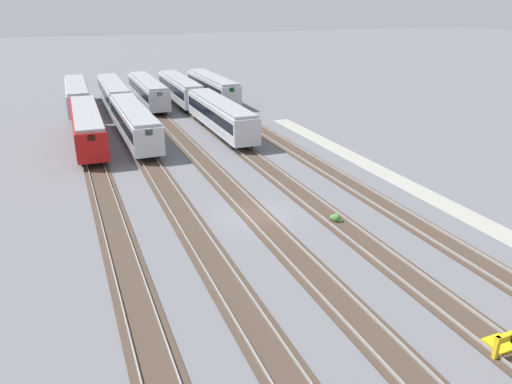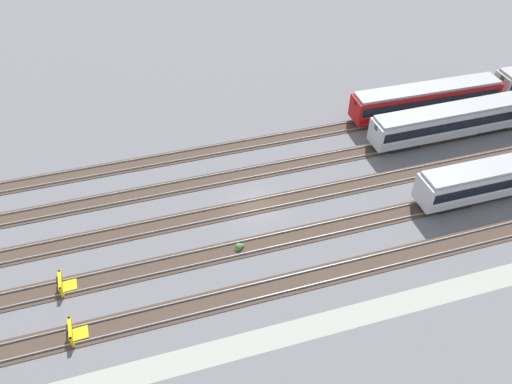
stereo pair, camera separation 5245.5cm
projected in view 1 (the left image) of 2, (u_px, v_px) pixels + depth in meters
name	position (u px, v px, depth m)	size (l,w,h in m)	color
ground_plane	(257.00, 216.00, 35.13)	(400.00, 400.00, 0.00)	slate
service_walkway	(418.00, 190.00, 39.88)	(54.00, 2.00, 0.01)	#9E9E93
rail_track_nearest	(372.00, 197.00, 38.39)	(90.00, 2.23, 0.21)	#47382D
rail_track_near_inner	(317.00, 206.00, 36.75)	(90.00, 2.24, 0.21)	#47382D
rail_track_middle	(257.00, 216.00, 35.12)	(90.00, 2.24, 0.21)	#47382D
rail_track_far_inner	(190.00, 226.00, 33.48)	(90.00, 2.23, 0.21)	#47382D
rail_track_farthest	(117.00, 238.00, 31.84)	(90.00, 2.23, 0.21)	#47382D
subway_car_front_row_leftmost	(87.00, 126.00, 51.54)	(18.05, 3.18, 3.70)	#B71414
subway_car_front_row_left_inner	(114.00, 94.00, 69.38)	(18.02, 2.99, 3.70)	silver
subway_car_front_row_centre	(148.00, 91.00, 71.39)	(18.00, 2.86, 3.70)	silver
subway_car_front_row_right_inner	(220.00, 115.00, 56.45)	(18.01, 2.89, 3.70)	silver
subway_car_front_row_rightmost	(212.00, 87.00, 74.59)	(18.02, 3.00, 3.70)	silver
subway_car_back_row_leftmost	(134.00, 122.00, 53.16)	(18.02, 2.96, 3.70)	silver
subway_car_back_row_centre	(180.00, 89.00, 72.98)	(18.03, 3.00, 3.70)	silver
subway_car_back_row_rightmost	(77.00, 95.00, 68.15)	(18.05, 3.18, 3.70)	silver
bumper_stop_near_inner_track	(507.00, 341.00, 21.51)	(1.37, 2.01, 1.22)	gold
weed_clump	(336.00, 218.00, 34.21)	(0.92, 0.70, 0.64)	#4C7F3D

